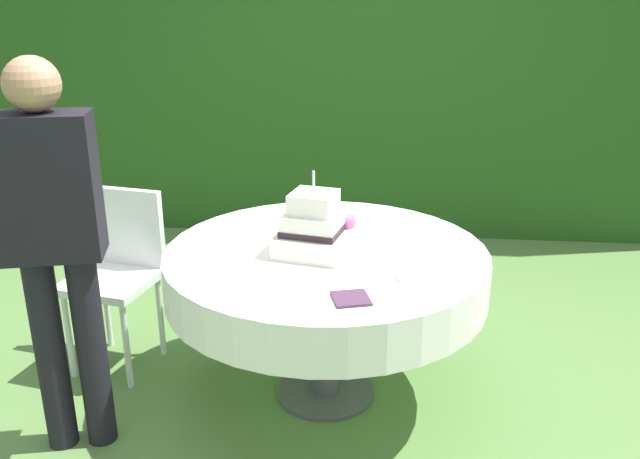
% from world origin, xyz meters
% --- Properties ---
extents(ground_plane, '(20.00, 20.00, 0.00)m').
position_xyz_m(ground_plane, '(0.00, 0.00, 0.00)').
color(ground_plane, '#547A3D').
extents(foliage_hedge, '(5.59, 0.41, 2.95)m').
position_xyz_m(foliage_hedge, '(0.00, 2.40, 1.48)').
color(foliage_hedge, '#234C19').
rests_on(foliage_hedge, ground_plane).
extents(cake_table, '(1.42, 1.42, 0.74)m').
position_xyz_m(cake_table, '(0.00, 0.00, 0.63)').
color(cake_table, '#4C4C51').
rests_on(cake_table, ground_plane).
extents(wedding_cake, '(0.35, 0.35, 0.37)m').
position_xyz_m(wedding_cake, '(-0.05, -0.03, 0.84)').
color(wedding_cake, white).
rests_on(wedding_cake, cake_table).
extents(serving_plate_near, '(0.14, 0.14, 0.01)m').
position_xyz_m(serving_plate_near, '(0.37, -0.27, 0.74)').
color(serving_plate_near, white).
rests_on(serving_plate_near, cake_table).
extents(serving_plate_far, '(0.12, 0.12, 0.01)m').
position_xyz_m(serving_plate_far, '(0.53, 0.03, 0.74)').
color(serving_plate_far, white).
rests_on(serving_plate_far, cake_table).
extents(napkin_stack, '(0.16, 0.16, 0.01)m').
position_xyz_m(napkin_stack, '(0.14, -0.49, 0.74)').
color(napkin_stack, '#4C2D47').
rests_on(napkin_stack, cake_table).
extents(garden_chair, '(0.47, 0.47, 0.89)m').
position_xyz_m(garden_chair, '(-1.06, 0.23, 0.54)').
color(garden_chair, white).
rests_on(garden_chair, ground_plane).
extents(standing_person, '(0.40, 0.28, 1.60)m').
position_xyz_m(standing_person, '(-1.00, -0.45, 0.93)').
color(standing_person, black).
rests_on(standing_person, ground_plane).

